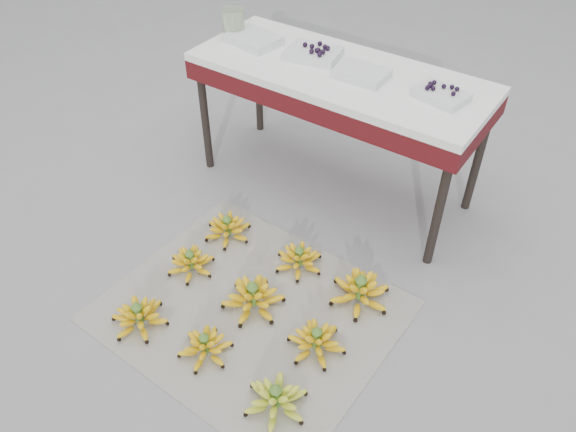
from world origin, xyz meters
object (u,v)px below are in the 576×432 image
Objects in this scene: bunch_front_center at (205,346)px; tray_far_right at (441,95)px; newspaper_mat at (250,310)px; bunch_back_right at (360,291)px; vendor_table at (338,84)px; tray_right at (361,74)px; bunch_mid_right at (317,341)px; bunch_mid_center at (253,297)px; bunch_front_right at (276,399)px; bunch_mid_left at (191,262)px; tray_far_left at (253,39)px; tray_left at (314,53)px; glass_jar at (234,22)px; bunch_front_left at (139,316)px; bunch_back_center at (299,259)px; bunch_back_left at (228,228)px.

bunch_front_center is 1.53m from tray_far_right.
bunch_back_right is (0.38, 0.34, 0.06)m from newspaper_mat.
bunch_back_right is 1.05m from vendor_table.
bunch_mid_right is at bearing -67.87° from tray_right.
tray_right is (-0.04, 0.97, 0.69)m from bunch_mid_center.
newspaper_mat is 3.77× the size of bunch_front_right.
vendor_table reaches higher than bunch_mid_left.
tray_far_left is 0.67m from tray_right.
vendor_table is at bearing -10.67° from tray_left.
tray_left is 2.03× the size of glass_jar.
bunch_front_left reaches higher than bunch_mid_right.
bunch_mid_center is 1.26× the size of bunch_back_center.
vendor_table is at bearing -1.41° from glass_jar.
tray_far_right reaches higher than vendor_table.
bunch_back_right is at bearing 41.77° from newspaper_mat.
bunch_front_right is at bearing -80.15° from bunch_mid_right.
bunch_front_left reaches higher than bunch_back_center.
glass_jar is (-0.15, 0.02, 0.05)m from tray_far_left.
vendor_table is at bearing 173.09° from tray_right.
bunch_front_right reaches higher than bunch_mid_right.
glass_jar is at bearing 109.79° from bunch_front_left.
bunch_mid_right reaches higher than bunch_back_left.
bunch_mid_right is 1.24m from tray_far_right.
bunch_back_center is (0.42, 0.32, 0.00)m from bunch_mid_left.
bunch_mid_left is 0.53m from bunch_back_center.
tray_right is (0.35, 0.96, 0.70)m from bunch_mid_left.
glass_jar reaches higher than bunch_front_left.
bunch_front_right is at bearing -47.54° from glass_jar.
bunch_mid_left is at bearing -127.11° from tray_far_right.
bunch_front_right is at bearing -46.11° from bunch_back_center.
tray_far_right reaches higher than bunch_mid_left.
tray_right is at bearing -1.03° from tray_far_left.
newspaper_mat is 3.87× the size of bunch_back_left.
tray_far_left is 0.36m from tray_left.
tray_far_right is (-0.03, 0.68, 0.69)m from bunch_back_right.
bunch_back_left is at bearing 110.39° from bunch_mid_left.
glass_jar reaches higher than tray_right.
bunch_front_right is 0.85m from bunch_mid_left.
bunch_mid_right is (0.36, -0.03, -0.01)m from bunch_mid_center.
tray_left is at bearing 1.82° from glass_jar.
newspaper_mat is at bearing -125.80° from bunch_back_right.
tray_far_right is (-0.03, 1.35, 0.69)m from bunch_front_right.
bunch_front_right is (0.38, -0.32, 0.06)m from newspaper_mat.
bunch_mid_left is at bearing 174.12° from newspaper_mat.
bunch_front_left is 0.79m from bunch_back_center.
newspaper_mat is at bearing -87.35° from tray_right.
bunch_mid_right is at bearing -30.71° from bunch_back_center.
bunch_front_center is at bearing -105.46° from tray_far_right.
bunch_mid_right reaches higher than bunch_mid_left.
bunch_back_right is (0.78, 0.01, 0.01)m from bunch_back_left.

